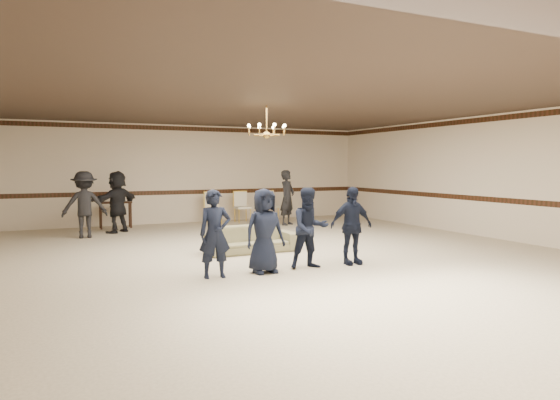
% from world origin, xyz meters
% --- Properties ---
extents(room, '(12.01, 14.01, 3.21)m').
position_xyz_m(room, '(0.00, 0.00, 1.60)').
color(room, beige).
rests_on(room, ground).
extents(chair_rail, '(12.00, 0.02, 0.14)m').
position_xyz_m(chair_rail, '(0.00, 6.99, 1.00)').
color(chair_rail, '#381B10').
rests_on(chair_rail, wall_back).
extents(crown_molding, '(12.00, 0.02, 0.14)m').
position_xyz_m(crown_molding, '(0.00, 6.99, 3.08)').
color(crown_molding, '#381B10').
rests_on(crown_molding, wall_back).
extents(chandelier, '(0.94, 0.94, 0.89)m').
position_xyz_m(chandelier, '(0.00, 1.00, 2.88)').
color(chandelier, '#B28639').
rests_on(chandelier, ceiling).
extents(boy_a, '(0.57, 0.40, 1.48)m').
position_xyz_m(boy_a, '(-1.91, -1.22, 0.74)').
color(boy_a, black).
rests_on(boy_a, floor).
extents(boy_b, '(0.75, 0.50, 1.48)m').
position_xyz_m(boy_b, '(-1.01, -1.22, 0.74)').
color(boy_b, black).
rests_on(boy_b, floor).
extents(boy_c, '(0.78, 0.64, 1.48)m').
position_xyz_m(boy_c, '(-0.11, -1.22, 0.74)').
color(boy_c, black).
rests_on(boy_c, floor).
extents(boy_d, '(0.89, 0.41, 1.48)m').
position_xyz_m(boy_d, '(0.79, -1.22, 0.74)').
color(boy_d, black).
rests_on(boy_d, floor).
extents(settee, '(1.98, 0.81, 0.57)m').
position_xyz_m(settee, '(-0.45, 0.82, 0.29)').
color(settee, '#6C6648').
rests_on(settee, floor).
extents(adult_left, '(1.16, 0.71, 1.73)m').
position_xyz_m(adult_left, '(-3.57, 4.64, 0.87)').
color(adult_left, black).
rests_on(adult_left, floor).
extents(adult_mid, '(1.59, 1.38, 1.73)m').
position_xyz_m(adult_mid, '(-2.67, 5.34, 0.87)').
color(adult_mid, black).
rests_on(adult_mid, floor).
extents(adult_right, '(0.76, 0.71, 1.73)m').
position_xyz_m(adult_right, '(2.43, 4.94, 0.87)').
color(adult_right, black).
rests_on(adult_right, floor).
extents(banquet_chair_left, '(0.53, 0.53, 1.01)m').
position_xyz_m(banquet_chair_left, '(0.40, 6.20, 0.50)').
color(banquet_chair_left, beige).
rests_on(banquet_chair_left, floor).
extents(banquet_chair_mid, '(0.49, 0.49, 1.01)m').
position_xyz_m(banquet_chair_mid, '(1.40, 6.20, 0.50)').
color(banquet_chair_mid, beige).
rests_on(banquet_chair_mid, floor).
extents(banquet_chair_right, '(0.52, 0.52, 1.01)m').
position_xyz_m(banquet_chair_right, '(2.40, 6.20, 0.50)').
color(banquet_chair_right, beige).
rests_on(banquet_chair_right, floor).
extents(console_table, '(0.99, 0.48, 0.80)m').
position_xyz_m(console_table, '(-2.60, 6.40, 0.40)').
color(console_table, black).
rests_on(console_table, floor).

